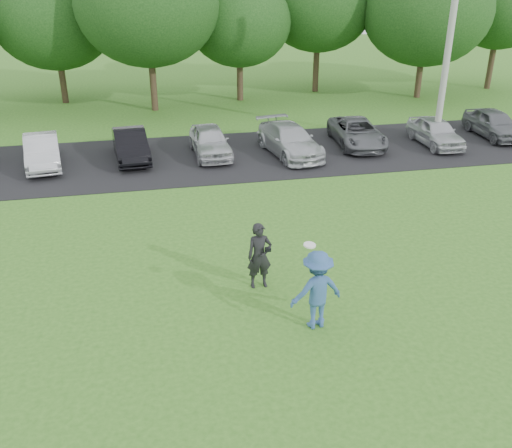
{
  "coord_description": "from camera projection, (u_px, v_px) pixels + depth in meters",
  "views": [
    {
      "loc": [
        -2.72,
        -9.92,
        7.83
      ],
      "look_at": [
        0.0,
        3.5,
        1.3
      ],
      "focal_mm": 40.0,
      "sensor_mm": 36.0,
      "label": 1
    }
  ],
  "objects": [
    {
      "name": "tree_row",
      "position": [
        213.0,
        12.0,
        30.92
      ],
      "size": [
        42.39,
        9.85,
        8.64
      ],
      "color": "#38281C",
      "rests_on": "ground"
    },
    {
      "name": "parking_lot",
      "position": [
        212.0,
        157.0,
        24.12
      ],
      "size": [
        32.0,
        6.5,
        0.03
      ],
      "primitive_type": "cube",
      "color": "black",
      "rests_on": "ground"
    },
    {
      "name": "utility_pole",
      "position": [
        450.0,
        33.0,
        23.51
      ],
      "size": [
        0.28,
        0.28,
        9.63
      ],
      "primitive_type": "cylinder",
      "color": "#A6A6A1",
      "rests_on": "ground"
    },
    {
      "name": "camera_bystander",
      "position": [
        259.0,
        256.0,
        14.44
      ],
      "size": [
        0.66,
        0.46,
        1.76
      ],
      "color": "black",
      "rests_on": "ground"
    },
    {
      "name": "ground",
      "position": [
        287.0,
        343.0,
        12.63
      ],
      "size": [
        100.0,
        100.0,
        0.0
      ],
      "primitive_type": "plane",
      "color": "#336A1E",
      "rests_on": "ground"
    },
    {
      "name": "parked_cars",
      "position": [
        229.0,
        142.0,
        24.03
      ],
      "size": [
        28.06,
        5.04,
        1.25
      ],
      "color": "#57131E",
      "rests_on": "parking_lot"
    },
    {
      "name": "frisbee_player",
      "position": [
        317.0,
        290.0,
        12.84
      ],
      "size": [
        1.34,
        0.9,
        2.17
      ],
      "color": "#335890",
      "rests_on": "ground"
    }
  ]
}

